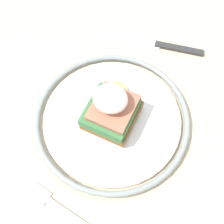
# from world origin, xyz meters

# --- Properties ---
(ground_plane) EXTENTS (6.00, 6.00, 0.00)m
(ground_plane) POSITION_xyz_m (0.00, 0.00, 0.00)
(ground_plane) COLOR gray
(dining_table) EXTENTS (0.82, 0.83, 0.76)m
(dining_table) POSITION_xyz_m (0.00, 0.00, 0.62)
(dining_table) COLOR #C6B28E
(dining_table) RESTS_ON ground_plane
(plate) EXTENTS (0.26, 0.26, 0.02)m
(plate) POSITION_xyz_m (0.02, 0.03, 0.76)
(plate) COLOR white
(plate) RESTS_ON dining_table
(sandwich) EXTENTS (0.11, 0.08, 0.08)m
(sandwich) POSITION_xyz_m (0.02, 0.03, 0.80)
(sandwich) COLOR brown
(sandwich) RESTS_ON plate
(fork) EXTENTS (0.03, 0.14, 0.00)m
(fork) POSITION_xyz_m (-0.14, 0.04, 0.76)
(fork) COLOR silver
(fork) RESTS_ON dining_table
(knife) EXTENTS (0.05, 0.20, 0.01)m
(knife) POSITION_xyz_m (0.21, 0.02, 0.76)
(knife) COLOR #2D2D2D
(knife) RESTS_ON dining_table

